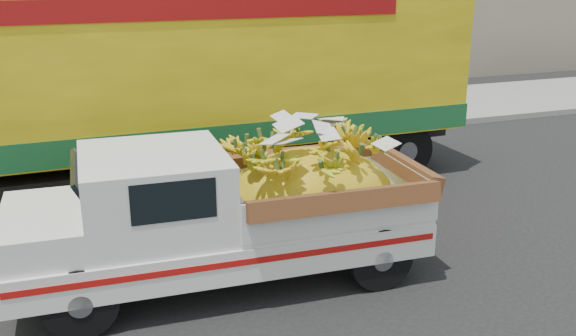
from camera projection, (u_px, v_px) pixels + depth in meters
name	position (u px, v px, depth m)	size (l,w,h in m)	color
ground	(262.00, 252.00, 9.36)	(100.00, 100.00, 0.00)	black
curb	(183.00, 147.00, 14.43)	(60.00, 0.25, 0.15)	gray
sidewalk	(167.00, 127.00, 16.31)	(60.00, 4.00, 0.14)	gray
pickup_truck	(251.00, 207.00, 8.35)	(5.31, 2.13, 1.84)	black
semi_trailer	(149.00, 77.00, 11.29)	(12.02, 2.74, 3.80)	black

